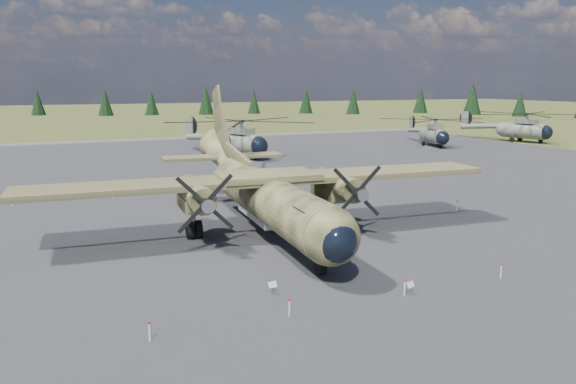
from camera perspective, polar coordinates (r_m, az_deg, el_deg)
name	(u,v)px	position (r m, az deg, el deg)	size (l,w,h in m)	color
ground	(263,233)	(38.27, -2.52, -4.15)	(500.00, 500.00, 0.00)	brown
apron	(220,204)	(47.48, -6.88, -1.23)	(120.00, 120.00, 0.04)	slate
transport_plane	(262,187)	(38.37, -2.61, 0.48)	(31.64, 28.70, 10.42)	#31391F
helicopter_near	(239,131)	(75.92, -4.99, 6.18)	(25.92, 26.11, 5.16)	#686A5C
helicopter_mid	(434,127)	(93.02, 14.61, 6.44)	(21.31, 22.03, 4.43)	#686A5C
helicopter_far	(524,121)	(104.79, 22.83, 6.62)	(24.33, 25.01, 4.96)	#686A5C
info_placard_left	(272,286)	(27.26, -1.59, -9.52)	(0.45, 0.24, 0.67)	gray
info_placard_right	(410,286)	(27.95, 12.32, -9.30)	(0.43, 0.27, 0.63)	gray
barrier_fence	(257,226)	(37.91, -3.14, -3.51)	(33.12, 29.62, 0.85)	silver
treeline	(223,172)	(34.65, -6.60, 2.08)	(312.16, 324.52, 10.98)	black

